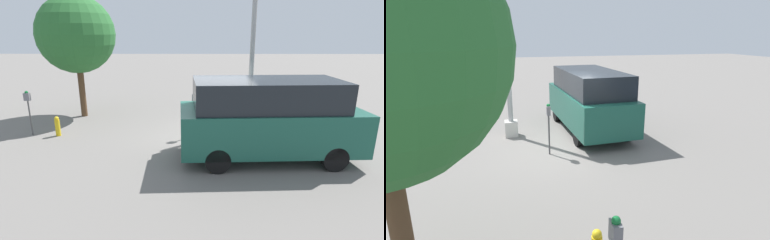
# 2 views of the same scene
# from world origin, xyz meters

# --- Properties ---
(ground_plane) EXTENTS (80.00, 80.00, 0.00)m
(ground_plane) POSITION_xyz_m (0.00, 0.00, 0.00)
(ground_plane) COLOR slate
(parking_meter_near) EXTENTS (0.21, 0.12, 1.56)m
(parking_meter_near) POSITION_xyz_m (-0.49, 0.49, 1.15)
(parking_meter_near) COLOR #4C4C4C
(parking_meter_near) RESTS_ON ground
(parking_meter_far) EXTENTS (0.21, 0.12, 1.56)m
(parking_meter_far) POSITION_xyz_m (-6.17, 0.62, 1.15)
(parking_meter_far) COLOR #4C4C4C
(parking_meter_far) RESTS_ON ground
(lamp_post) EXTENTS (0.44, 0.44, 5.33)m
(lamp_post) POSITION_xyz_m (1.52, 1.53, 1.78)
(lamp_post) COLOR beige
(lamp_post) RESTS_ON ground
(parked_van) EXTENTS (4.97, 2.19, 2.25)m
(parked_van) POSITION_xyz_m (1.52, -1.32, 1.20)
(parked_van) COLOR #195142
(parked_van) RESTS_ON ground
(street_tree) EXTENTS (3.06, 3.06, 4.89)m
(street_tree) POSITION_xyz_m (-5.22, 3.07, 3.35)
(street_tree) COLOR #513823
(street_tree) RESTS_ON ground
(fire_hydrant) EXTENTS (0.17, 0.17, 0.69)m
(fire_hydrant) POSITION_xyz_m (-5.22, 0.52, 0.35)
(fire_hydrant) COLOR gold
(fire_hydrant) RESTS_ON ground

